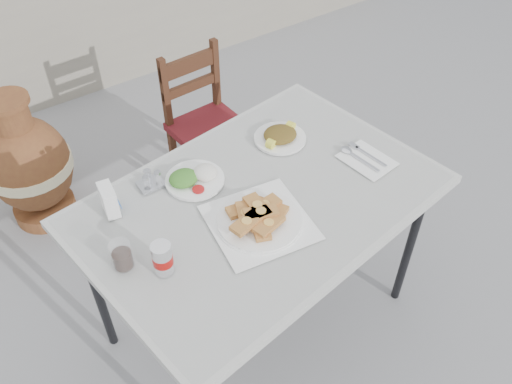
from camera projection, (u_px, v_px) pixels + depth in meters
ground at (280, 312)px, 2.70m from camera, size 80.00×80.00×0.00m
cafe_table at (260, 207)px, 2.14m from camera, size 1.49×1.11×0.84m
pide_plate at (259, 216)px, 1.98m from camera, size 0.40×0.40×0.07m
salad_rice_plate at (194, 177)px, 2.15m from camera, size 0.24×0.24×0.06m
salad_chopped_plate at (280, 136)px, 2.34m from camera, size 0.23×0.23×0.05m
soda_can at (163, 258)px, 1.80m from camera, size 0.07×0.07×0.13m
cola_glass at (122, 256)px, 1.82m from camera, size 0.07×0.07×0.11m
napkin_holder at (109, 200)px, 2.00m from camera, size 0.07×0.10×0.12m
condiment_caddy at (151, 181)px, 2.13m from camera, size 0.10×0.08×0.07m
cutlery_napkin at (363, 158)px, 2.26m from camera, size 0.19×0.24×0.02m
chair at (206, 125)px, 3.07m from camera, size 0.41×0.41×0.87m
terracotta_urn at (29, 165)px, 2.93m from camera, size 0.46×0.46×0.80m
back_wall at (69, 11)px, 3.76m from camera, size 6.00×0.25×1.20m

